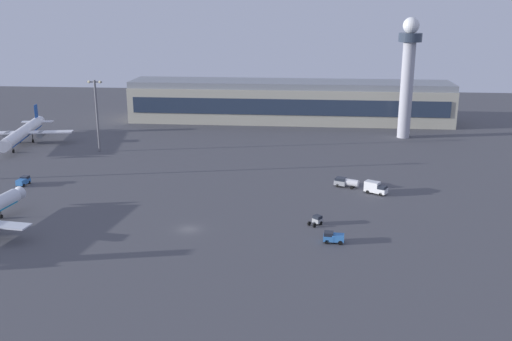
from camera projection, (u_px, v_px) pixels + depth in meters
name	position (u px, v px, depth m)	size (l,w,h in m)	color
ground_plane	(189.00, 229.00, 122.38)	(416.00, 416.00, 0.00)	#4C4C51
terminal_building	(289.00, 102.00, 233.10)	(128.60, 22.40, 16.40)	#B2AD99
control_tower	(408.00, 70.00, 200.02)	(8.00, 8.00, 42.02)	#A8A8B2
airplane_near_gate	(24.00, 132.00, 195.73)	(32.71, 41.81, 10.77)	white
catering_truck	(375.00, 188.00, 145.00)	(6.07, 4.85, 3.05)	white
cargo_loader	(333.00, 237.00, 115.20)	(4.28, 2.29, 2.25)	#3372BF
maintenance_van	(23.00, 181.00, 151.84)	(2.33, 4.30, 2.25)	#3372BF
pushback_tug	(317.00, 220.00, 124.78)	(3.39, 3.49, 2.05)	gray
fuel_truck	(346.00, 182.00, 150.27)	(6.62, 4.38, 2.35)	gray
apron_light_east	(97.00, 111.00, 183.15)	(4.80, 0.90, 23.24)	slate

